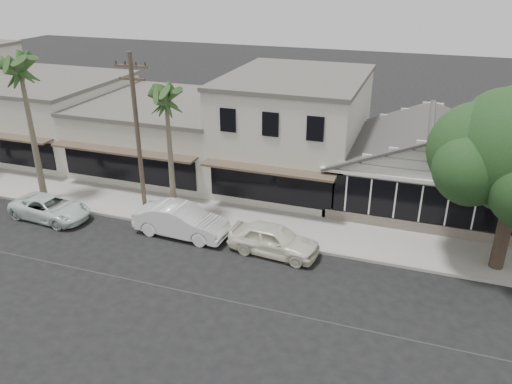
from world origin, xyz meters
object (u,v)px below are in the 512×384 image
at_px(car_1, 181,221).
at_px(car_2, 50,208).
at_px(utility_pole, 138,137).
at_px(car_0, 274,240).

relative_size(car_1, car_2, 1.08).
distance_m(utility_pole, car_0, 8.63).
height_order(car_0, car_1, car_1).
bearing_deg(utility_pole, car_0, -7.28).
bearing_deg(car_2, car_1, -80.31).
relative_size(utility_pole, car_0, 2.04).
relative_size(car_0, car_2, 0.97).
bearing_deg(utility_pole, car_1, -16.63).
bearing_deg(car_1, car_0, -89.88).
distance_m(car_0, car_2, 12.62).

